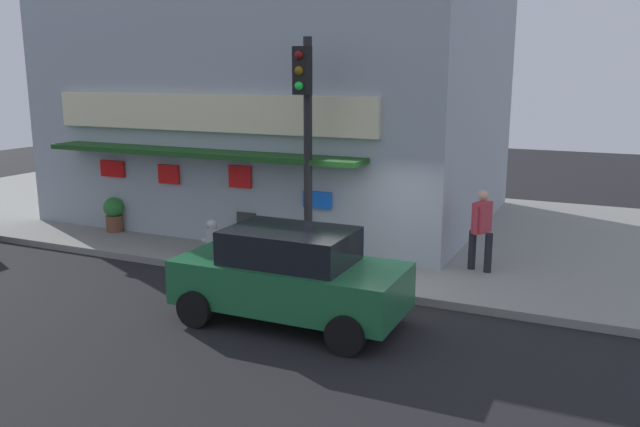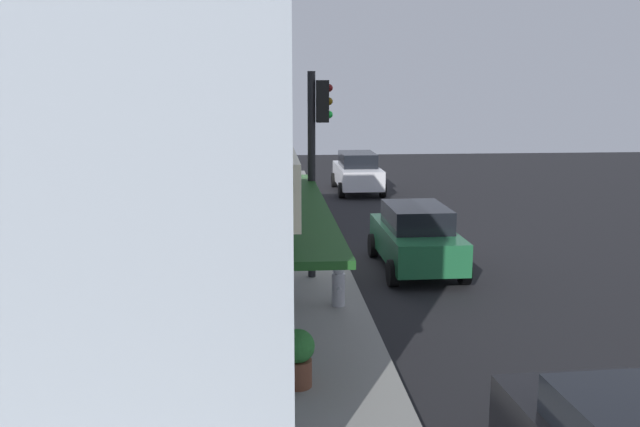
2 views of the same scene
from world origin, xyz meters
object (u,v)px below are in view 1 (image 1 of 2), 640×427
object	(u,v)px
trash_can	(249,229)
pedestrian	(481,226)
traffic_light	(306,122)
fire_hydrant	(212,240)
parked_car_green	(290,275)
potted_plant_by_doorway	(114,213)

from	to	relation	value
trash_can	pedestrian	bearing A→B (deg)	3.16
traffic_light	trash_can	bearing A→B (deg)	153.98
fire_hydrant	pedestrian	size ratio (longest dim) A/B	0.51
traffic_light	parked_car_green	size ratio (longest dim) A/B	1.21
fire_hydrant	parked_car_green	size ratio (longest dim) A/B	0.22
trash_can	pedestrian	xyz separation A→B (m)	(5.48, 0.30, 0.54)
pedestrian	potted_plant_by_doorway	world-z (taller)	pedestrian
trash_can	pedestrian	size ratio (longest dim) A/B	0.48
fire_hydrant	trash_can	xyz separation A→B (m)	(0.18, 1.28, -0.01)
potted_plant_by_doorway	parked_car_green	bearing A→B (deg)	-25.79
trash_can	parked_car_green	bearing A→B (deg)	-50.20
traffic_light	potted_plant_by_doorway	size ratio (longest dim) A/B	5.29
potted_plant_by_doorway	parked_car_green	size ratio (longest dim) A/B	0.23
trash_can	parked_car_green	size ratio (longest dim) A/B	0.21
traffic_light	trash_can	distance (m)	3.50
potted_plant_by_doorway	fire_hydrant	bearing A→B (deg)	-15.32
trash_can	pedestrian	world-z (taller)	pedestrian
traffic_light	fire_hydrant	xyz separation A→B (m)	(-2.21, -0.29, -2.67)
trash_can	parked_car_green	distance (m)	4.70
fire_hydrant	traffic_light	bearing A→B (deg)	7.47
potted_plant_by_doorway	parked_car_green	xyz separation A→B (m)	(6.95, -3.36, 0.20)
traffic_light	potted_plant_by_doorway	xyz separation A→B (m)	(-5.97, 0.74, -2.60)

